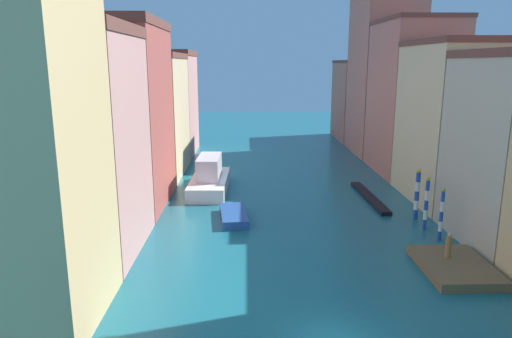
% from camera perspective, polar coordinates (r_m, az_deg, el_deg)
% --- Properties ---
extents(ground_plane, '(154.00, 154.00, 0.00)m').
position_cam_1_polar(ground_plane, '(44.63, 3.82, -3.06)').
color(ground_plane, '#196070').
extents(building_left_0, '(7.51, 7.60, 20.65)m').
position_cam_1_polar(building_left_0, '(23.62, -28.64, 6.69)').
color(building_left_0, '#DBB77A').
rests_on(building_left_0, ground).
extents(building_left_1, '(7.51, 9.59, 14.67)m').
position_cam_1_polar(building_left_1, '(31.80, -21.09, 3.17)').
color(building_left_1, tan).
rests_on(building_left_1, ground).
extents(building_left_2, '(7.51, 11.39, 15.83)m').
position_cam_1_polar(building_left_2, '(41.66, -16.33, 6.43)').
color(building_left_2, '#B25147').
rests_on(building_left_2, ground).
extents(building_left_3, '(7.51, 12.16, 13.32)m').
position_cam_1_polar(building_left_3, '(53.37, -12.95, 6.58)').
color(building_left_3, beige).
rests_on(building_left_3, ground).
extents(building_left_4, '(7.51, 11.10, 13.89)m').
position_cam_1_polar(building_left_4, '(64.73, -10.90, 7.99)').
color(building_left_4, tan).
rests_on(building_left_4, ground).
extents(building_right_2, '(7.51, 11.18, 14.25)m').
position_cam_1_polar(building_right_2, '(44.89, 23.30, 5.31)').
color(building_right_2, beige).
rests_on(building_right_2, ground).
extents(building_right_3, '(7.51, 11.56, 16.96)m').
position_cam_1_polar(building_right_3, '(55.24, 18.62, 8.34)').
color(building_right_3, '#C6705B').
rests_on(building_right_3, ground).
extents(building_right_4, '(7.51, 11.66, 22.00)m').
position_cam_1_polar(building_right_4, '(66.30, 15.36, 11.39)').
color(building_right_4, '#C6705B').
rests_on(building_right_4, ground).
extents(building_right_5, '(7.51, 11.70, 12.69)m').
position_cam_1_polar(building_right_5, '(78.04, 12.69, 8.26)').
color(building_right_5, '#C6705B').
rests_on(building_right_5, ground).
extents(waterfront_dock, '(4.00, 5.66, 0.55)m').
position_cam_1_polar(waterfront_dock, '(30.96, 23.28, -10.97)').
color(waterfront_dock, brown).
rests_on(waterfront_dock, ground).
extents(person_on_dock, '(0.36, 0.36, 1.61)m').
position_cam_1_polar(person_on_dock, '(31.14, 22.59, -8.74)').
color(person_on_dock, olive).
rests_on(person_on_dock, waterfront_dock).
extents(mooring_pole_0, '(0.27, 0.27, 3.86)m').
position_cam_1_polar(mooring_pole_0, '(34.91, 21.83, -5.18)').
color(mooring_pole_0, '#1E479E').
rests_on(mooring_pole_0, ground).
extents(mooring_pole_1, '(0.31, 0.31, 4.06)m').
position_cam_1_polar(mooring_pole_1, '(36.92, 20.20, -3.91)').
color(mooring_pole_1, '#1E479E').
rests_on(mooring_pole_1, ground).
extents(mooring_pole_2, '(0.39, 0.39, 4.17)m').
position_cam_1_polar(mooring_pole_2, '(39.12, 19.19, -2.81)').
color(mooring_pole_2, '#1E479E').
rests_on(mooring_pole_2, ground).
extents(vaporetto_white, '(3.66, 9.53, 3.42)m').
position_cam_1_polar(vaporetto_white, '(45.60, -5.74, -1.13)').
color(vaporetto_white, white).
rests_on(vaporetto_white, ground).
extents(gondola_black, '(1.22, 9.90, 0.37)m').
position_cam_1_polar(gondola_black, '(44.00, 13.76, -3.39)').
color(gondola_black, black).
rests_on(gondola_black, ground).
extents(motorboat_0, '(2.50, 5.22, 0.68)m').
position_cam_1_polar(motorboat_0, '(37.25, -2.76, -5.75)').
color(motorboat_0, '#234C93').
rests_on(motorboat_0, ground).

